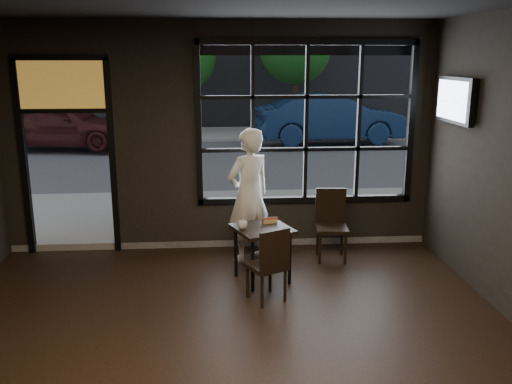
{
  "coord_description": "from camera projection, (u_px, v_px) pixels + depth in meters",
  "views": [
    {
      "loc": [
        -0.06,
        -4.01,
        2.72
      ],
      "look_at": [
        0.4,
        2.2,
        1.15
      ],
      "focal_mm": 38.0,
      "sensor_mm": 36.0,
      "label": 1
    }
  ],
  "objects": [
    {
      "name": "tree_right",
      "position": [
        295.0,
        48.0,
        18.58
      ],
      "size": [
        2.47,
        2.47,
        4.22
      ],
      "color": "#332114",
      "rests_on": "street_asphalt"
    },
    {
      "name": "cup",
      "position": [
        242.0,
        225.0,
        6.53
      ],
      "size": [
        0.13,
        0.13,
        0.1
      ],
      "primitive_type": "imported",
      "rotation": [
        0.0,
        0.0,
        0.03
      ],
      "color": "silver",
      "rests_on": "cafe_table"
    },
    {
      "name": "man",
      "position": [
        249.0,
        195.0,
        7.23
      ],
      "size": [
        0.79,
        0.72,
        1.81
      ],
      "primitive_type": "imported",
      "rotation": [
        0.0,
        0.0,
        3.7
      ],
      "color": "white",
      "rests_on": "floor"
    },
    {
      "name": "street_asphalt",
      "position": [
        217.0,
        111.0,
        27.76
      ],
      "size": [
        60.0,
        41.0,
        0.04
      ],
      "primitive_type": "cube",
      "color": "#545456",
      "rests_on": "ground"
    },
    {
      "name": "chair_near",
      "position": [
        266.0,
        263.0,
        6.12
      ],
      "size": [
        0.52,
        0.52,
        0.88
      ],
      "primitive_type": "cube",
      "rotation": [
        0.0,
        0.0,
        3.62
      ],
      "color": "black",
      "rests_on": "floor"
    },
    {
      "name": "chair_window",
      "position": [
        332.0,
        226.0,
        7.33
      ],
      "size": [
        0.45,
        0.45,
        0.96
      ],
      "primitive_type": "cube",
      "rotation": [
        0.0,
        0.0,
        -0.08
      ],
      "color": "black",
      "rests_on": "floor"
    },
    {
      "name": "maroon_car",
      "position": [
        61.0,
        123.0,
        15.82
      ],
      "size": [
        4.36,
        2.31,
        1.41
      ],
      "primitive_type": "imported",
      "rotation": [
        0.0,
        0.0,
        1.41
      ],
      "color": "#3D1416",
      "rests_on": "street_asphalt"
    },
    {
      "name": "tree_left",
      "position": [
        184.0,
        58.0,
        18.46
      ],
      "size": [
        2.19,
        2.19,
        3.74
      ],
      "color": "#332114",
      "rests_on": "street_asphalt"
    },
    {
      "name": "tv",
      "position": [
        455.0,
        100.0,
        6.75
      ],
      "size": [
        0.11,
        0.98,
        0.57
      ],
      "primitive_type": "cube",
      "color": "black",
      "rests_on": "wall_right"
    },
    {
      "name": "cafe_table",
      "position": [
        262.0,
        254.0,
        6.69
      ],
      "size": [
        0.83,
        0.83,
        0.69
      ],
      "primitive_type": "cube",
      "rotation": [
        0.0,
        0.0,
        0.37
      ],
      "color": "black",
      "rests_on": "floor"
    },
    {
      "name": "window_frame",
      "position": [
        306.0,
        123.0,
        7.58
      ],
      "size": [
        3.06,
        0.12,
        2.28
      ],
      "primitive_type": "cube",
      "color": "black",
      "rests_on": "ground"
    },
    {
      "name": "navy_car",
      "position": [
        330.0,
        118.0,
        16.65
      ],
      "size": [
        4.69,
        2.0,
        1.5
      ],
      "primitive_type": "imported",
      "rotation": [
        0.0,
        0.0,
        1.66
      ],
      "color": "#112547",
      "rests_on": "street_asphalt"
    },
    {
      "name": "hotdog",
      "position": [
        270.0,
        221.0,
        6.77
      ],
      "size": [
        0.21,
        0.12,
        0.06
      ],
      "primitive_type": null,
      "rotation": [
        0.0,
        0.0,
        0.19
      ],
      "color": "tan",
      "rests_on": "cafe_table"
    },
    {
      "name": "stained_transom",
      "position": [
        62.0,
        84.0,
        7.21
      ],
      "size": [
        1.2,
        0.06,
        0.7
      ],
      "primitive_type": "cube",
      "color": "orange",
      "rests_on": "ground"
    }
  ]
}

